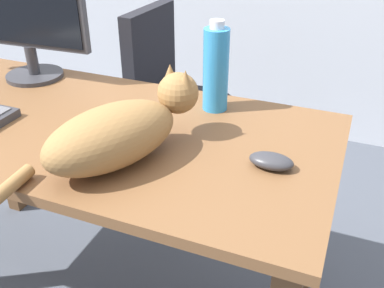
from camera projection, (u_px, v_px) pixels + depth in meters
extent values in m
cube|color=brown|center=(85.00, 127.00, 1.28)|extent=(1.45, 0.69, 0.03)
cube|color=brown|center=(3.00, 144.00, 1.91)|extent=(0.06, 0.06, 0.69)
cube|color=brown|center=(312.00, 219.00, 1.48)|extent=(0.06, 0.06, 0.69)
cylinder|color=black|center=(189.00, 189.00, 2.17)|extent=(0.48, 0.48, 0.04)
cylinder|color=black|center=(189.00, 156.00, 2.07)|extent=(0.06, 0.06, 0.42)
cylinder|color=black|center=(189.00, 110.00, 1.95)|extent=(0.44, 0.44, 0.06)
cube|color=black|center=(150.00, 55.00, 1.90)|extent=(0.08, 0.36, 0.40)
cylinder|color=#333338|center=(35.00, 75.00, 1.58)|extent=(0.20, 0.20, 0.01)
cylinder|color=#333338|center=(32.00, 60.00, 1.55)|extent=(0.04, 0.04, 0.10)
cube|color=#333338|center=(21.00, 2.00, 1.45)|extent=(0.48, 0.05, 0.30)
cube|color=black|center=(18.00, 3.00, 1.44)|extent=(0.45, 0.03, 0.27)
ellipsoid|color=olive|center=(112.00, 136.00, 1.05)|extent=(0.32, 0.40, 0.15)
sphere|color=olive|center=(178.00, 93.00, 1.15)|extent=(0.11, 0.11, 0.11)
cone|color=olive|center=(170.00, 72.00, 1.15)|extent=(0.04, 0.04, 0.04)
cone|color=olive|center=(186.00, 79.00, 1.11)|extent=(0.04, 0.04, 0.04)
cylinder|color=olive|center=(4.00, 192.00, 0.95)|extent=(0.04, 0.18, 0.03)
ellipsoid|color=#333338|center=(271.00, 161.00, 1.06)|extent=(0.11, 0.06, 0.04)
cylinder|color=#2D8CD1|center=(216.00, 70.00, 1.30)|extent=(0.08, 0.08, 0.25)
cylinder|color=silver|center=(217.00, 24.00, 1.23)|extent=(0.04, 0.04, 0.02)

